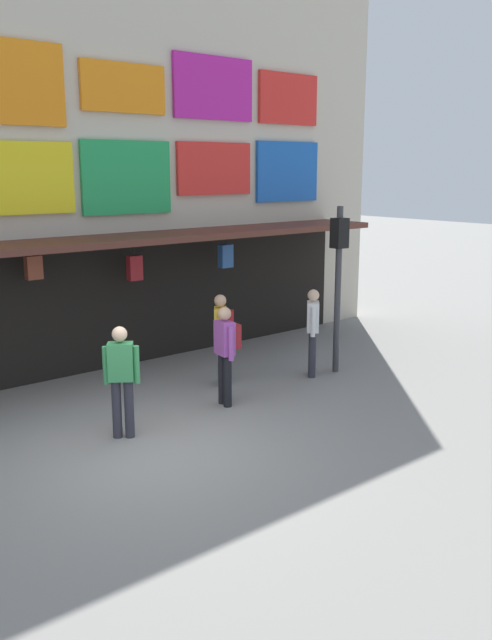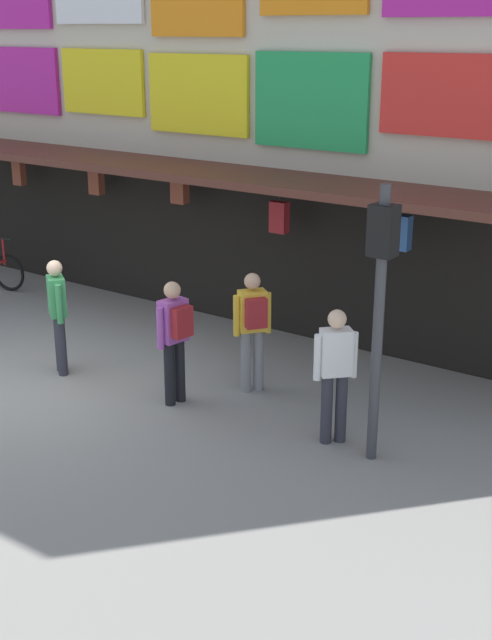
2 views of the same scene
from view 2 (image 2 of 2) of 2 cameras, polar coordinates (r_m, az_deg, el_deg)
ground_plane at (r=12.16m, az=-14.55°, el=-4.41°), size 80.00×80.00×0.00m
shopfront at (r=14.54m, az=-1.72°, el=16.12°), size 18.00×2.60×8.00m
traffic_light_far at (r=9.25m, az=9.12°, el=2.61°), size 0.29×0.33×3.20m
pedestrian_in_red at (r=10.96m, az=-4.84°, el=-0.93°), size 0.40×0.52×1.68m
pedestrian_in_blue at (r=9.95m, az=6.06°, el=-3.32°), size 0.41×0.41×1.68m
pedestrian_in_purple at (r=11.28m, az=0.46°, el=-0.25°), size 0.47×0.48×1.68m
pedestrian_in_black at (r=12.22m, az=-12.60°, el=0.63°), size 0.45×0.39×1.68m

